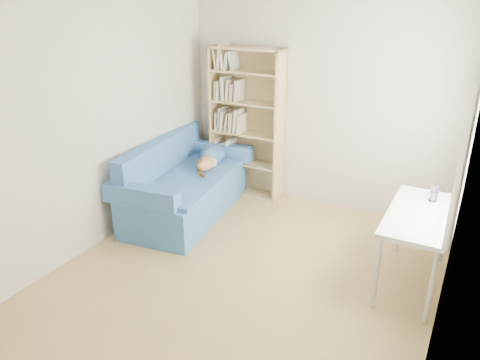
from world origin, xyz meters
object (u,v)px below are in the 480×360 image
at_px(desk, 419,220).
at_px(pen_cup, 434,195).
at_px(bookshelf, 246,129).
at_px(sofa, 185,187).

bearing_deg(desk, pen_cup, 77.98).
bearing_deg(bookshelf, pen_cup, -19.35).
xyz_separation_m(desk, pen_cup, (0.07, 0.33, 0.13)).
bearing_deg(sofa, desk, -12.67).
relative_size(sofa, bookshelf, 1.01).
bearing_deg(desk, bookshelf, 153.50).
xyz_separation_m(sofa, bookshelf, (0.39, 0.92, 0.56)).
distance_m(sofa, pen_cup, 2.89).
bearing_deg(bookshelf, sofa, -112.66).
bearing_deg(pen_cup, sofa, -178.86).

